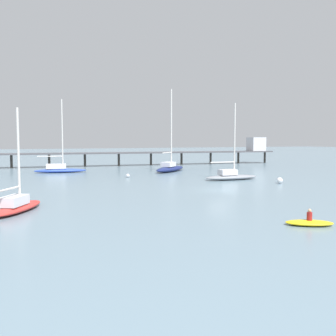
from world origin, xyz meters
TOP-DOWN VIEW (x-y plane):
  - ground_plane at (0.00, 0.00)m, footprint 400.00×400.00m
  - pier at (9.82, 41.61)m, footprint 74.45×11.04m
  - sailboat_navy at (4.65, 25.04)m, footprint 9.10×8.61m
  - sailboat_red at (-21.57, -5.03)m, footprint 5.08×6.99m
  - sailboat_gray at (7.30, 8.91)m, footprint 8.33×2.49m
  - sailboat_blue at (-13.99, 30.51)m, footprint 9.01×3.33m
  - dinghy_yellow at (-3.38, -17.89)m, footprint 3.48×2.78m
  - mooring_buoy_inner at (-5.43, 17.78)m, footprint 0.57×0.57m
  - mooring_buoy_mid at (10.81, 2.55)m, footprint 0.79×0.79m

SIDE VIEW (x-z plane):
  - ground_plane at x=0.00m, z-range 0.00..0.00m
  - dinghy_yellow at x=-3.38m, z-range -0.37..0.77m
  - mooring_buoy_inner at x=-5.43m, z-range 0.00..0.57m
  - mooring_buoy_mid at x=10.81m, z-range 0.00..0.79m
  - sailboat_red at x=-21.57m, z-range -3.59..4.78m
  - sailboat_gray at x=7.30m, z-range -4.81..6.15m
  - sailboat_blue at x=-13.99m, z-range -5.60..7.13m
  - sailboat_navy at x=4.65m, z-range -6.57..8.19m
  - pier at x=9.82m, z-range 0.15..6.42m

